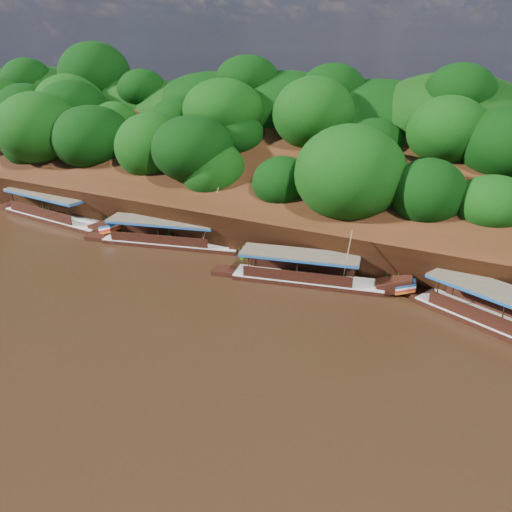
{
  "coord_description": "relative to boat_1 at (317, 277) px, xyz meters",
  "views": [
    {
      "loc": [
        12.69,
        -23.31,
        15.87
      ],
      "look_at": [
        -3.47,
        7.0,
        1.44
      ],
      "focal_mm": 35.0,
      "sensor_mm": 36.0,
      "label": 1
    }
  ],
  "objects": [
    {
      "name": "ground",
      "position": [
        -1.27,
        -7.51,
        -0.5
      ],
      "size": [
        160.0,
        160.0,
        0.0
      ],
      "primitive_type": "plane",
      "color": "black",
      "rests_on": "ground"
    },
    {
      "name": "riverbank",
      "position": [
        -1.28,
        15.22,
        1.38
      ],
      "size": [
        120.0,
        30.06,
        19.4
      ],
      "color": "black",
      "rests_on": "ground"
    },
    {
      "name": "boat_1",
      "position": [
        0.0,
        0.0,
        0.0
      ],
      "size": [
        12.98,
        4.66,
        5.0
      ],
      "rotation": [
        0.0,
        0.0,
        0.23
      ],
      "color": "black",
      "rests_on": "ground"
    },
    {
      "name": "boat_2",
      "position": [
        -13.19,
        1.34,
        0.0
      ],
      "size": [
        14.29,
        5.42,
        5.82
      ],
      "rotation": [
        0.0,
        0.0,
        0.26
      ],
      "color": "black",
      "rests_on": "ground"
    },
    {
      "name": "boat_3",
      "position": [
        -27.3,
        1.18,
        0.11
      ],
      "size": [
        15.31,
        3.55,
        3.22
      ],
      "rotation": [
        0.0,
        0.0,
        -0.07
      ],
      "color": "black",
      "rests_on": "ground"
    },
    {
      "name": "reeds",
      "position": [
        -4.34,
        1.89,
        0.38
      ],
      "size": [
        50.25,
        2.26,
        1.99
      ],
      "color": "#27721C",
      "rests_on": "ground"
    }
  ]
}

